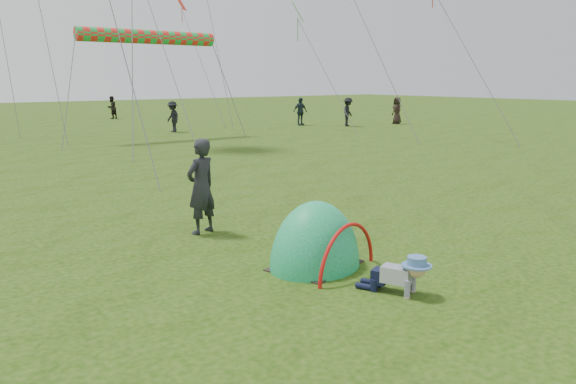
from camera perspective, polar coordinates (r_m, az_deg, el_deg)
ground at (r=8.42m, az=13.07°, el=-8.67°), size 140.00×140.00×0.00m
crawling_toddler at (r=7.78m, az=11.40°, el=-8.12°), size 0.77×0.88×0.56m
popup_tent at (r=8.79m, az=2.76°, el=-7.52°), size 1.88×1.69×2.05m
standing_adult at (r=10.52m, az=-8.81°, el=0.55°), size 0.74×0.59×1.78m
crowd_person_3 at (r=34.63m, az=6.12°, el=8.09°), size 1.29×1.11×1.74m
crowd_person_8 at (r=35.15m, az=1.25°, el=8.18°), size 1.02×0.45×1.71m
crowd_person_9 at (r=31.22m, az=-11.63°, el=7.50°), size 0.62×1.08×1.67m
crowd_person_10 at (r=36.90m, az=11.01°, el=8.13°), size 0.77×0.96×1.71m
crowd_person_13 at (r=42.73m, az=-17.48°, el=8.19°), size 0.99×0.93×1.63m
rainbow_tube_kite at (r=27.90m, az=-14.01°, el=15.04°), size 6.67×0.64×0.64m
diamond_kite_6 at (r=37.79m, az=-10.76°, el=18.23°), size 0.92×0.92×0.75m
diamond_kite_9 at (r=33.26m, az=1.00°, el=17.84°), size 1.38×1.38×1.12m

